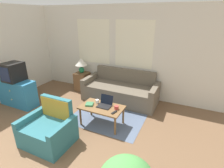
{
  "coord_description": "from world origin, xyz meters",
  "views": [
    {
      "loc": [
        2.11,
        -0.53,
        2.33
      ],
      "look_at": [
        0.43,
        3.04,
        0.75
      ],
      "focal_mm": 28.0,
      "sensor_mm": 36.0,
      "label": 1
    }
  ],
  "objects": [
    {
      "name": "coffee_table",
      "position": [
        0.47,
        2.42,
        0.39
      ],
      "size": [
        0.95,
        0.55,
        0.44
      ],
      "color": "brown",
      "rests_on": "ground_plane"
    },
    {
      "name": "cup_yellow",
      "position": [
        0.81,
        2.46,
        0.48
      ],
      "size": [
        0.1,
        0.1,
        0.08
      ],
      "color": "#B23D38",
      "rests_on": "coffee_table"
    },
    {
      "name": "tv_dresser",
      "position": [
        -2.02,
        2.26,
        0.36
      ],
      "size": [
        1.05,
        0.42,
        0.72
      ],
      "color": "teal",
      "rests_on": "ground_plane"
    },
    {
      "name": "laptop",
      "position": [
        0.52,
        2.49,
        0.5
      ],
      "size": [
        0.29,
        0.27,
        0.23
      ],
      "color": "black",
      "rests_on": "coffee_table"
    },
    {
      "name": "television",
      "position": [
        -2.02,
        2.25,
        0.95
      ],
      "size": [
        0.44,
        0.48,
        0.47
      ],
      "color": "black",
      "rests_on": "tv_dresser"
    },
    {
      "name": "side_table",
      "position": [
        -1.03,
        3.86,
        0.29
      ],
      "size": [
        0.41,
        0.41,
        0.59
      ],
      "color": "brown",
      "rests_on": "ground_plane"
    },
    {
      "name": "rug",
      "position": [
        0.47,
        3.04,
        0.0
      ],
      "size": [
        1.71,
        1.92,
        0.01
      ],
      "color": "slate",
      "rests_on": "ground_plane"
    },
    {
      "name": "book_red",
      "position": [
        0.19,
        2.37,
        0.46
      ],
      "size": [
        0.21,
        0.22,
        0.04
      ],
      "color": "#3D7A4C",
      "rests_on": "coffee_table"
    },
    {
      "name": "tv_remote",
      "position": [
        0.82,
        2.3,
        0.45
      ],
      "size": [
        0.08,
        0.16,
        0.02
      ],
      "color": "black",
      "rests_on": "coffee_table"
    },
    {
      "name": "table_lamp",
      "position": [
        -1.03,
        3.86,
        0.91
      ],
      "size": [
        0.37,
        0.37,
        0.47
      ],
      "color": "#1E8451",
      "rests_on": "side_table"
    },
    {
      "name": "armchair",
      "position": [
        -0.16,
        1.47,
        0.26
      ],
      "size": [
        0.9,
        0.73,
        0.84
      ],
      "color": "#2D6B75",
      "rests_on": "ground_plane"
    },
    {
      "name": "cup_navy",
      "position": [
        0.3,
        2.53,
        0.48
      ],
      "size": [
        0.08,
        0.08,
        0.08
      ],
      "color": "white",
      "rests_on": "coffee_table"
    },
    {
      "name": "couch",
      "position": [
        0.39,
        3.72,
        0.28
      ],
      "size": [
        2.09,
        0.87,
        0.86
      ],
      "color": "#665B4C",
      "rests_on": "ground_plane"
    },
    {
      "name": "wall_back",
      "position": [
        -0.0,
        4.18,
        1.31
      ],
      "size": [
        6.19,
        0.06,
        2.6
      ],
      "color": "silver",
      "rests_on": "ground_plane"
    }
  ]
}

